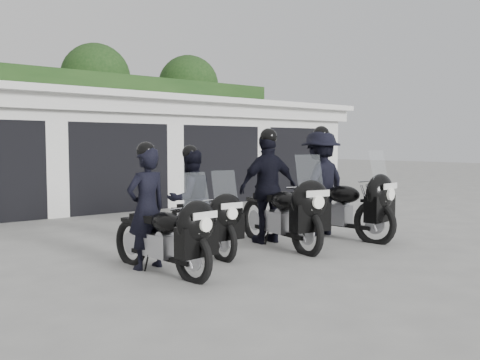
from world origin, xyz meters
TOP-DOWN VIEW (x-y plane):
  - ground at (0.00, 0.00)m, footprint 80.00×80.00m
  - garage_block at (-0.00, 8.06)m, footprint 16.40×6.80m
  - background_vegetation at (0.37, 12.92)m, footprint 20.00×3.90m
  - police_bike_a at (-2.20, -0.34)m, footprint 0.76×2.02m
  - police_bike_b at (-1.12, 0.43)m, footprint 0.80×1.97m
  - police_bike_c at (0.22, 0.08)m, footprint 1.17×2.29m
  - police_bike_d at (1.51, 0.03)m, footprint 1.31×2.37m

SIDE VIEW (x-z plane):
  - ground at x=0.00m, z-range 0.00..0.00m
  - police_bike_a at x=-2.20m, z-range -0.18..1.58m
  - police_bike_b at x=-1.12m, z-range -0.13..1.58m
  - police_bike_c at x=0.22m, z-range -0.15..1.85m
  - police_bike_d at x=1.51m, z-range -0.15..1.92m
  - garage_block at x=0.00m, z-range -0.06..2.90m
  - background_vegetation at x=0.37m, z-range -0.13..5.67m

